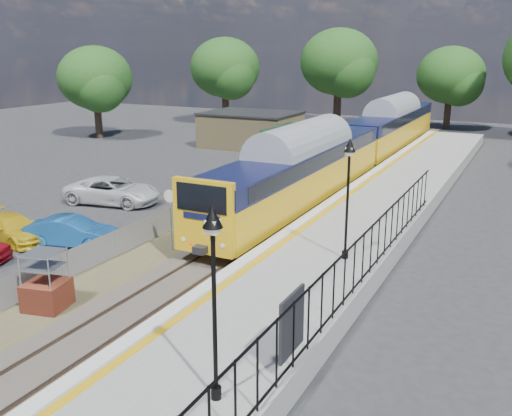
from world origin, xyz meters
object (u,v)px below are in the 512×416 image
Objects in this scene: victorian_lamp_north at (349,171)px; brick_plinth at (46,282)px; victorian_lamp_south at (213,259)px; speed_sign at (170,210)px; train at (357,141)px; car_yellow at (12,228)px; car_blue at (71,232)px; car_white at (113,191)px.

victorian_lamp_north reaches higher than brick_plinth.
victorian_lamp_south reaches higher than speed_sign.
brick_plinth is 6.77m from speed_sign.
train reaches higher than car_yellow.
victorian_lamp_north is 15.80m from car_yellow.
car_blue is 0.96× the size of car_yellow.
car_white reaches higher than car_blue.
car_white is (-15.61, 14.89, -3.54)m from victorian_lamp_south.
speed_sign is 9.27m from car_white.
speed_sign is at bearing -133.81° from car_white.
brick_plinth is at bearing -96.53° from train.
train is 7.47× the size of car_white.
car_yellow is at bearing 153.64° from victorian_lamp_south.
train is 17.27m from car_white.
brick_plinth is 8.31m from car_yellow.
brick_plinth is at bearing -112.70° from car_yellow.
car_blue is 0.74× the size of car_white.
car_blue is at bearing 126.96° from brick_plinth.
brick_plinth is 0.52× the size of car_blue.
car_yellow is at bearing 146.47° from brick_plinth.
car_white is (-10.11, -13.91, -1.58)m from train.
brick_plinth is 6.62m from car_blue.
brick_plinth is 0.50× the size of car_yellow.
speed_sign is at bearing 129.44° from victorian_lamp_south.
car_blue is 7.31m from car_white.
speed_sign is (-2.50, -19.08, -0.44)m from train.
car_yellow is at bearing -159.17° from speed_sign.
car_blue is at bearing -163.82° from car_white.
train is 19.37× the size of brick_plinth.
victorian_lamp_south is 0.84× the size of car_white.
victorian_lamp_north is at bearing 91.15° from victorian_lamp_south.
brick_plinth is (-8.45, 3.03, -3.29)m from victorian_lamp_south.
victorian_lamp_south and victorian_lamp_north have the same top height.
victorian_lamp_south is at bearing -143.29° from car_white.
speed_sign reaches higher than brick_plinth.
speed_sign is (-8.00, 9.73, -2.40)m from victorian_lamp_south.
car_white is at bearing 12.67° from car_yellow.
train is 19.24m from speed_sign.
victorian_lamp_north is at bearing -70.25° from car_yellow.
train is at bearing 100.81° from victorian_lamp_south.
victorian_lamp_south is 1.09× the size of car_yellow.
train is at bearing -14.16° from car_yellow.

